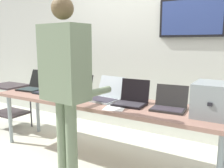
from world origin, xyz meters
name	(u,v)px	position (x,y,z in m)	size (l,w,h in m)	color
ground	(101,160)	(0.00, 0.00, -0.02)	(8.00, 8.00, 0.04)	beige
back_wall	(142,49)	(0.02, 1.13, 1.31)	(8.00, 0.11, 2.59)	beige
workbench	(100,104)	(0.00, 0.00, 0.68)	(2.89, 0.70, 0.73)	#946C5D
equipment_box	(214,100)	(1.23, 0.02, 0.88)	(0.34, 0.41, 0.31)	gray
laptop_station_0	(34,85)	(-1.19, 0.07, 0.79)	(0.36, 0.40, 0.27)	black
laptop_station_1	(52,88)	(-0.80, 0.04, 0.79)	(0.37, 0.34, 0.28)	black
laptop_station_2	(77,91)	(-0.38, 0.05, 0.79)	(0.34, 0.35, 0.26)	black
laptop_station_3	(105,95)	(0.03, 0.06, 0.79)	(0.39, 0.40, 0.26)	#ABB6BA
laptop_station_4	(132,99)	(0.40, 0.02, 0.79)	(0.34, 0.31, 0.27)	black
laptop_station_5	(169,104)	(0.82, 0.04, 0.78)	(0.35, 0.31, 0.24)	#272624
person	(65,76)	(0.03, -0.62, 1.09)	(0.48, 0.62, 1.79)	slate
paper_sheet	(115,107)	(0.31, -0.17, 0.73)	(0.28, 0.34, 0.00)	white
storage_cart	(10,99)	(-1.88, 0.14, 0.48)	(0.56, 0.44, 0.72)	#352C30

